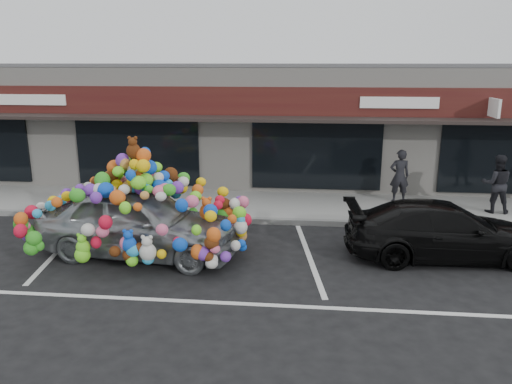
# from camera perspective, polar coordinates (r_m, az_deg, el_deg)

# --- Properties ---
(ground) EXTENTS (90.00, 90.00, 0.00)m
(ground) POSITION_cam_1_polar(r_m,az_deg,el_deg) (11.85, -7.69, -7.13)
(ground) COLOR black
(ground) RESTS_ON ground
(shop_building) EXTENTS (24.00, 7.20, 4.31)m
(shop_building) POSITION_cam_1_polar(r_m,az_deg,el_deg) (19.44, -2.12, 8.12)
(shop_building) COLOR beige
(shop_building) RESTS_ON ground
(sidewalk) EXTENTS (26.00, 3.00, 0.15)m
(sidewalk) POSITION_cam_1_polar(r_m,az_deg,el_deg) (15.54, -4.30, -1.45)
(sidewalk) COLOR gray
(sidewalk) RESTS_ON ground
(kerb) EXTENTS (26.00, 0.18, 0.16)m
(kerb) POSITION_cam_1_polar(r_m,az_deg,el_deg) (14.13, -5.36, -3.12)
(kerb) COLOR slate
(kerb) RESTS_ON ground
(parking_stripe_left) EXTENTS (0.73, 4.37, 0.01)m
(parking_stripe_left) POSITION_cam_1_polar(r_m,az_deg,el_deg) (13.12, -21.28, -5.83)
(parking_stripe_left) COLOR silver
(parking_stripe_left) RESTS_ON ground
(parking_stripe_mid) EXTENTS (0.73, 4.37, 0.01)m
(parking_stripe_mid) POSITION_cam_1_polar(r_m,az_deg,el_deg) (11.73, 6.08, -7.29)
(parking_stripe_mid) COLOR silver
(parking_stripe_mid) RESTS_ON ground
(lane_line) EXTENTS (14.00, 0.12, 0.01)m
(lane_line) POSITION_cam_1_polar(r_m,az_deg,el_deg) (9.48, 1.12, -12.78)
(lane_line) COLOR silver
(lane_line) RESTS_ON ground
(toy_car) EXTENTS (3.36, 5.18, 2.90)m
(toy_car) POSITION_cam_1_polar(r_m,az_deg,el_deg) (11.76, -13.25, -2.50)
(toy_car) COLOR #9BA2A5
(toy_car) RESTS_ON ground
(black_sedan) EXTENTS (2.10, 4.56, 1.29)m
(black_sedan) POSITION_cam_1_polar(r_m,az_deg,el_deg) (12.17, 20.70, -4.16)
(black_sedan) COLOR black
(black_sedan) RESTS_ON ground
(pedestrian_a) EXTENTS (0.63, 0.44, 1.64)m
(pedestrian_a) POSITION_cam_1_polar(r_m,az_deg,el_deg) (15.99, 16.08, 1.79)
(pedestrian_a) COLOR black
(pedestrian_a) RESTS_ON sidewalk
(pedestrian_b) EXTENTS (0.89, 0.74, 1.69)m
(pedestrian_b) POSITION_cam_1_polar(r_m,az_deg,el_deg) (15.83, 25.79, 0.85)
(pedestrian_b) COLOR black
(pedestrian_b) RESTS_ON sidewalk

